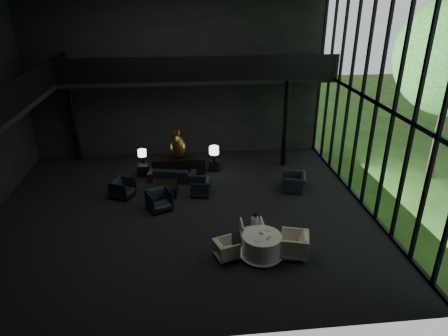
{
  "coord_description": "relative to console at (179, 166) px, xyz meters",
  "views": [
    {
      "loc": [
        0.13,
        -13.05,
        7.62
      ],
      "look_at": [
        1.6,
        0.5,
        1.52
      ],
      "focal_mm": 32.0,
      "sensor_mm": 36.0,
      "label": 1
    }
  ],
  "objects": [
    {
      "name": "dining_table",
      "position": [
        2.53,
        -6.45,
        -0.05
      ],
      "size": [
        1.39,
        1.39,
        0.75
      ],
      "color": "white",
      "rests_on": "floor"
    },
    {
      "name": "table_lamp_right",
      "position": [
        1.6,
        0.01,
        0.65
      ],
      "size": [
        0.43,
        0.43,
        0.72
      ],
      "color": "black",
      "rests_on": "side_table_right"
    },
    {
      "name": "sofa",
      "position": [
        -0.29,
        -0.67,
        0.0
      ],
      "size": [
        2.02,
        0.95,
        0.76
      ],
      "primitive_type": "imported",
      "rotation": [
        0.0,
        0.0,
        2.94
      ],
      "color": "black",
      "rests_on": "floor"
    },
    {
      "name": "console",
      "position": [
        0.0,
        0.0,
        0.0
      ],
      "size": [
        2.37,
        0.54,
        0.75
      ],
      "primitive_type": "cube",
      "color": "black",
      "rests_on": "floor"
    },
    {
      "name": "lounge_armchair_east",
      "position": [
        0.85,
        -2.19,
        0.0
      ],
      "size": [
        0.8,
        0.83,
        0.76
      ],
      "primitive_type": "imported",
      "rotation": [
        0.0,
        0.0,
        -1.73
      ],
      "color": "#252D3E",
      "rests_on": "floor"
    },
    {
      "name": "plate_b",
      "position": [
        2.77,
        -6.16,
        0.38
      ],
      "size": [
        0.29,
        0.29,
        0.02
      ],
      "primitive_type": "cylinder",
      "rotation": [
        0.0,
        0.0,
        -0.27
      ],
      "color": "white",
      "rests_on": "dining_table"
    },
    {
      "name": "curtain_wall",
      "position": [
        7.08,
        -3.51,
        3.62
      ],
      "size": [
        0.2,
        12.0,
        8.0
      ],
      "primitive_type": null,
      "color": "black",
      "rests_on": "ground"
    },
    {
      "name": "dining_chair_east",
      "position": [
        3.54,
        -6.53,
        0.1
      ],
      "size": [
        1.1,
        1.14,
        0.96
      ],
      "primitive_type": "imported",
      "rotation": [
        0.0,
        0.0,
        -1.85
      ],
      "color": "beige",
      "rests_on": "floor"
    },
    {
      "name": "mezzanine_back",
      "position": [
        1.13,
        1.49,
        3.62
      ],
      "size": [
        12.0,
        2.0,
        0.25
      ],
      "primitive_type": "cube",
      "color": "black",
      "rests_on": "wall_back"
    },
    {
      "name": "column_ne",
      "position": [
        4.93,
        0.49,
        1.62
      ],
      "size": [
        0.24,
        0.24,
        4.0
      ],
      "primitive_type": "cylinder",
      "color": "black",
      "rests_on": "floor"
    },
    {
      "name": "side_table_right",
      "position": [
        1.6,
        0.19,
        -0.12
      ],
      "size": [
        0.47,
        0.47,
        0.51
      ],
      "primitive_type": "cube",
      "color": "black",
      "rests_on": "floor"
    },
    {
      "name": "side_table_left",
      "position": [
        -1.6,
        -0.03,
        -0.12
      ],
      "size": [
        0.47,
        0.47,
        0.52
      ],
      "primitive_type": "cube",
      "color": "black",
      "rests_on": "floor"
    },
    {
      "name": "coffee_cup",
      "position": [
        2.76,
        -6.58,
        0.42
      ],
      "size": [
        0.11,
        0.11,
        0.06
      ],
      "primitive_type": "cylinder",
      "rotation": [
        0.0,
        0.0,
        -0.36
      ],
      "color": "white",
      "rests_on": "saucer"
    },
    {
      "name": "saucer",
      "position": [
        2.77,
        -6.58,
        0.38
      ],
      "size": [
        0.18,
        0.18,
        0.01
      ],
      "primitive_type": "cylinder",
      "rotation": [
        0.0,
        0.0,
        -0.33
      ],
      "color": "white",
      "rests_on": "dining_table"
    },
    {
      "name": "plate_a",
      "position": [
        2.37,
        -6.67,
        0.38
      ],
      "size": [
        0.31,
        0.31,
        0.02
      ],
      "primitive_type": "cylinder",
      "rotation": [
        0.0,
        0.0,
        0.23
      ],
      "color": "white",
      "rests_on": "dining_table"
    },
    {
      "name": "lounge_armchair_south",
      "position": [
        -0.74,
        -3.18,
        0.09
      ],
      "size": [
        1.19,
        1.16,
        0.94
      ],
      "primitive_type": "imported",
      "rotation": [
        0.0,
        0.0,
        0.43
      ],
      "color": "#172B37",
      "rests_on": "floor"
    },
    {
      "name": "child",
      "position": [
        2.49,
        -5.51,
        0.34
      ],
      "size": [
        0.25,
        0.25,
        0.55
      ],
      "rotation": [
        0.0,
        0.0,
        3.14
      ],
      "color": "#F093C5",
      "rests_on": "dining_chair_north"
    },
    {
      "name": "dining_chair_north",
      "position": [
        2.39,
        -5.53,
        -0.01
      ],
      "size": [
        0.73,
        0.68,
        0.74
      ],
      "primitive_type": "imported",
      "rotation": [
        0.0,
        0.0,
        3.13
      ],
      "color": "beige",
      "rests_on": "floor"
    },
    {
      "name": "cereal_bowl",
      "position": [
        2.53,
        -6.33,
        0.41
      ],
      "size": [
        0.16,
        0.16,
        0.08
      ],
      "primitive_type": "ellipsoid",
      "color": "white",
      "rests_on": "dining_table"
    },
    {
      "name": "coffee_table",
      "position": [
        -0.59,
        -1.89,
        -0.16
      ],
      "size": [
        1.04,
        1.04,
        0.44
      ],
      "primitive_type": "cube",
      "rotation": [
        0.0,
        0.0,
        -0.05
      ],
      "color": "black",
      "rests_on": "floor"
    },
    {
      "name": "column_nw",
      "position": [
        -4.87,
        2.19,
        1.62
      ],
      "size": [
        0.24,
        0.24,
        4.0
      ],
      "primitive_type": "cylinder",
      "color": "black",
      "rests_on": "floor"
    },
    {
      "name": "dining_chair_west",
      "position": [
        1.43,
        -6.42,
        -0.07
      ],
      "size": [
        0.71,
        0.74,
        0.61
      ],
      "primitive_type": "imported",
      "rotation": [
        0.0,
        0.0,
        1.9
      ],
      "color": "beige",
      "rests_on": "floor"
    },
    {
      "name": "lounge_armchair_west",
      "position": [
        -2.23,
        -2.0,
        0.06
      ],
      "size": [
        1.09,
        1.11,
        0.88
      ],
      "primitive_type": "imported",
      "rotation": [
        0.0,
        0.0,
        1.14
      ],
      "color": "#1E2937",
      "rests_on": "floor"
    },
    {
      "name": "bronze_urn",
      "position": [
        -0.0,
        0.09,
        0.94
      ],
      "size": [
        0.71,
        0.71,
        1.32
      ],
      "color": "olive",
      "rests_on": "console"
    },
    {
      "name": "railing_back",
      "position": [
        1.13,
        0.49,
        4.22
      ],
      "size": [
        12.0,
        0.06,
        1.0
      ],
      "primitive_type": "cube",
      "color": "black",
      "rests_on": "mezzanine_back"
    },
    {
      "name": "table_lamp_left",
      "position": [
        -1.6,
        0.22,
        0.58
      ],
      "size": [
        0.37,
        0.37,
        0.62
      ],
      "color": "black",
      "rests_on": "side_table_left"
    },
    {
      "name": "floor",
      "position": [
        0.13,
        -3.51,
        -0.38
      ],
      "size": [
        14.0,
        12.0,
        0.02
      ],
      "primitive_type": "cube",
      "color": "black",
      "rests_on": "ground"
    },
    {
      "name": "wall_back",
      "position": [
        0.13,
        2.49,
        3.62
      ],
      "size": [
        14.0,
        0.04,
        8.0
      ],
      "primitive_type": "cube",
      "color": "black",
      "rests_on": "ground"
    },
    {
      "name": "window_armchair",
      "position": [
        4.74,
        -2.1,
        0.06
      ],
      "size": [
        0.87,
        1.13,
        0.88
      ],
      "primitive_type": "imported",
      "rotation": [
        0.0,
        0.0,
        -1.81
      ],
      "color": "#1B2631",
      "rests_on": "floor"
    },
    {
      "name": "railing_left",
      "position": [
        -4.87,
        -3.51,
        4.22
      ],
      "size": [
        0.06,
        12.0,
        1.0
      ],
      "primitive_type": "cube",
      "color": "black",
      "rests_on": "mezzanine_left"
    },
    {
      "name": "cream_pot",
      "position": [
        2.65,
        -6.7,
        0.41
      ],
      "size": [
        0.06,
        0.06,
        0.06
      ],
      "primitive_type": "cylinder",
      "rotation": [
        0.0,
        0.0,
        0.06
      ],
      "color": "#99999E",
      "rests_on": "dining_table"
    },
    {
      "name": "wall_front",
      "position": [
        0.13,
        -9.51,
        3.62
      ],
      "size": [
        14.0,
        0.04,
        8.0
      ],
      "primitive_type": "cube",
      "color": "black",
      "rests_on": "ground"
    }
  ]
}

